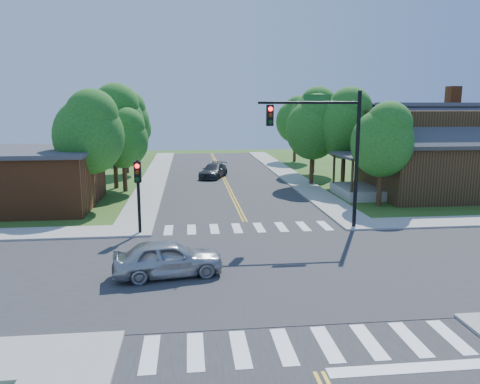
{
  "coord_description": "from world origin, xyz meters",
  "views": [
    {
      "loc": [
        -3.08,
        -17.71,
        6.52
      ],
      "look_at": [
        -0.55,
        5.12,
        2.2
      ],
      "focal_mm": 35.0,
      "sensor_mm": 36.0,
      "label": 1
    }
  ],
  "objects": [
    {
      "name": "ground",
      "position": [
        0.0,
        0.0,
        0.0
      ],
      "size": [
        100.0,
        100.0,
        0.0
      ],
      "primitive_type": "plane",
      "color": "#3B581B",
      "rests_on": "ground"
    },
    {
      "name": "road_ns",
      "position": [
        0.0,
        0.0,
        0.02
      ],
      "size": [
        10.0,
        90.0,
        0.04
      ],
      "primitive_type": "cube",
      "color": "#2D2D30",
      "rests_on": "ground"
    },
    {
      "name": "road_ew",
      "position": [
        0.0,
        0.0,
        0.03
      ],
      "size": [
        90.0,
        10.0,
        0.04
      ],
      "primitive_type": "cube",
      "color": "#2D2D30",
      "rests_on": "ground"
    },
    {
      "name": "intersection_patch",
      "position": [
        0.0,
        0.0,
        0.0
      ],
      "size": [
        10.2,
        10.2,
        0.06
      ],
      "primitive_type": "cube",
      "color": "#2D2D30",
      "rests_on": "ground"
    },
    {
      "name": "sidewalk_ne",
      "position": [
        15.82,
        15.82,
        0.07
      ],
      "size": [
        40.0,
        40.0,
        0.14
      ],
      "color": "#9E9B93",
      "rests_on": "ground"
    },
    {
      "name": "sidewalk_nw",
      "position": [
        -15.82,
        15.82,
        0.07
      ],
      "size": [
        40.0,
        40.0,
        0.14
      ],
      "color": "#9E9B93",
      "rests_on": "ground"
    },
    {
      "name": "crosswalk_north",
      "position": [
        0.0,
        6.2,
        0.05
      ],
      "size": [
        8.85,
        2.0,
        0.01
      ],
      "color": "white",
      "rests_on": "ground"
    },
    {
      "name": "crosswalk_south",
      "position": [
        0.0,
        -6.2,
        0.05
      ],
      "size": [
        8.85,
        2.0,
        0.01
      ],
      "color": "white",
      "rests_on": "ground"
    },
    {
      "name": "centerline",
      "position": [
        0.0,
        0.0,
        0.05
      ],
      "size": [
        0.3,
        90.0,
        0.01
      ],
      "color": "yellow",
      "rests_on": "ground"
    },
    {
      "name": "stop_bar",
      "position": [
        2.5,
        -7.6,
        0.0
      ],
      "size": [
        4.6,
        0.45,
        0.09
      ],
      "primitive_type": "cube",
      "color": "white",
      "rests_on": "ground"
    },
    {
      "name": "signal_mast_ne",
      "position": [
        3.91,
        5.59,
        4.85
      ],
      "size": [
        5.3,
        0.42,
        7.2
      ],
      "color": "black",
      "rests_on": "ground"
    },
    {
      "name": "signal_pole_nw",
      "position": [
        -5.6,
        5.58,
        2.66
      ],
      "size": [
        0.34,
        0.42,
        3.8
      ],
      "color": "black",
      "rests_on": "ground"
    },
    {
      "name": "house_ne",
      "position": [
        15.11,
        14.23,
        3.33
      ],
      "size": [
        13.05,
        8.8,
        7.11
      ],
      "color": "black",
      "rests_on": "ground"
    },
    {
      "name": "building_nw",
      "position": [
        -14.2,
        13.2,
        1.88
      ],
      "size": [
        10.4,
        8.4,
        3.73
      ],
      "color": "brown",
      "rests_on": "ground"
    },
    {
      "name": "tree_e_a",
      "position": [
        9.26,
        10.84,
        4.41
      ],
      "size": [
        3.96,
        3.76,
        6.73
      ],
      "color": "#382314",
      "rests_on": "ground"
    },
    {
      "name": "tree_e_b",
      "position": [
        9.26,
        18.11,
        5.17
      ],
      "size": [
        4.64,
        4.41,
        7.89
      ],
      "color": "#382314",
      "rests_on": "ground"
    },
    {
      "name": "tree_e_c",
      "position": [
        8.86,
        25.83,
        5.36
      ],
      "size": [
        4.82,
        4.57,
        8.19
      ],
      "color": "#382314",
      "rests_on": "ground"
    },
    {
      "name": "tree_e_d",
      "position": [
        9.21,
        35.19,
        4.92
      ],
      "size": [
        4.42,
        4.19,
        7.51
      ],
      "color": "#382314",
      "rests_on": "ground"
    },
    {
      "name": "tree_w_a",
      "position": [
        -9.19,
        12.57,
        4.91
      ],
      "size": [
        4.41,
        4.19,
        7.49
      ],
      "color": "#382314",
      "rests_on": "ground"
    },
    {
      "name": "tree_w_b",
      "position": [
        -8.72,
        19.5,
        5.33
      ],
      "size": [
        4.79,
        4.55,
        8.14
      ],
      "color": "#382314",
      "rests_on": "ground"
    },
    {
      "name": "tree_w_c",
      "position": [
        -8.9,
        27.79,
        5.13
      ],
      "size": [
        4.61,
        4.38,
        7.84
      ],
      "color": "#382314",
      "rests_on": "ground"
    },
    {
      "name": "tree_w_d",
      "position": [
        -8.99,
        36.8,
        4.04
      ],
      "size": [
        3.63,
        3.45,
        6.18
      ],
      "color": "#382314",
      "rests_on": "ground"
    },
    {
      "name": "tree_house",
      "position": [
        6.95,
        19.11,
        4.84
      ],
      "size": [
        4.35,
        4.13,
        7.39
      ],
      "color": "#382314",
      "rests_on": "ground"
    },
    {
      "name": "tree_bldg",
      "position": [
        -7.84,
        18.02,
        4.13
      ],
      "size": [
        3.71,
        3.53,
        6.31
      ],
      "color": "#382314",
      "rests_on": "ground"
    },
    {
      "name": "car_silver",
      "position": [
        -3.94,
        -0.45,
        0.71
      ],
      "size": [
        2.92,
        4.67,
        1.42
      ],
      "primitive_type": "imported",
      "rotation": [
        0.0,
        0.0,
        1.72
      ],
      "color": "#B1B4B9",
      "rests_on": "ground"
    },
    {
      "name": "car_dgrey",
      "position": [
        -0.88,
        23.79,
        0.62
      ],
      "size": [
        4.51,
        5.42,
        1.25
      ],
      "primitive_type": "imported",
      "rotation": [
        0.0,
        0.0,
        -0.35
      ],
      "color": "#313537",
      "rests_on": "ground"
    }
  ]
}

